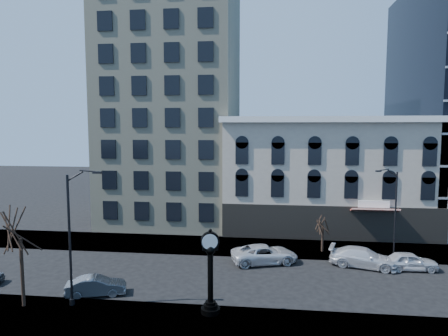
# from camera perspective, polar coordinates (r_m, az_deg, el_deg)

# --- Properties ---
(ground) EXTENTS (160.00, 160.00, 0.00)m
(ground) POSITION_cam_1_polar(r_m,az_deg,el_deg) (31.88, -4.58, -15.17)
(ground) COLOR black
(ground) RESTS_ON ground
(sidewalk_far) EXTENTS (160.00, 6.00, 0.12)m
(sidewalk_far) POSITION_cam_1_polar(r_m,az_deg,el_deg) (39.32, -2.25, -10.95)
(sidewalk_far) COLOR #99958B
(sidewalk_far) RESTS_ON ground
(sidewalk_near) EXTENTS (160.00, 6.00, 0.12)m
(sidewalk_near) POSITION_cam_1_polar(r_m,az_deg,el_deg) (24.75, -8.50, -21.56)
(sidewalk_near) COLOR #99958B
(sidewalk_near) RESTS_ON ground
(cream_tower) EXTENTS (15.90, 15.40, 42.50)m
(cream_tower) POSITION_cam_1_polar(r_m,az_deg,el_deg) (50.15, -7.47, 14.87)
(cream_tower) COLOR #BFB999
(cream_tower) RESTS_ON ground
(victorian_row) EXTENTS (22.60, 11.19, 12.50)m
(victorian_row) POSITION_cam_1_polar(r_m,az_deg,el_deg) (45.78, 14.34, -1.13)
(victorian_row) COLOR #BEB09D
(victorian_row) RESTS_ON ground
(street_clock) EXTENTS (1.19, 1.19, 5.26)m
(street_clock) POSITION_cam_1_polar(r_m,az_deg,el_deg) (25.03, -1.96, -15.06)
(street_clock) COLOR black
(street_clock) RESTS_ON sidewalk_near
(street_lamp_near) EXTENTS (2.30, 0.42, 8.87)m
(street_lamp_near) POSITION_cam_1_polar(r_m,az_deg,el_deg) (26.48, -20.09, -4.54)
(street_lamp_near) COLOR black
(street_lamp_near) RESTS_ON sidewalk_near
(street_lamp_far) EXTENTS (1.94, 1.00, 7.96)m
(street_lamp_far) POSITION_cam_1_polar(r_m,az_deg,el_deg) (36.75, 22.72, -2.89)
(street_lamp_far) COLOR black
(street_lamp_far) RESTS_ON sidewalk_far
(bare_tree_near) EXTENTS (4.11, 4.11, 7.06)m
(bare_tree_near) POSITION_cam_1_polar(r_m,az_deg,el_deg) (28.10, -27.18, -7.07)
(bare_tree_near) COLOR #312218
(bare_tree_near) RESTS_ON sidewalk_near
(bare_tree_far) EXTENTS (2.25, 2.25, 3.86)m
(bare_tree_far) POSITION_cam_1_polar(r_m,az_deg,el_deg) (37.54, 13.94, -7.25)
(bare_tree_far) COLOR #312218
(bare_tree_far) RESTS_ON sidewalk_far
(car_near_b) EXTENTS (4.19, 2.54, 1.30)m
(car_near_b) POSITION_cam_1_polar(r_m,az_deg,el_deg) (29.64, -17.80, -15.76)
(car_near_b) COLOR #595B60
(car_near_b) RESTS_ON ground
(car_far_a) EXTENTS (6.09, 4.10, 1.55)m
(car_far_a) POSITION_cam_1_polar(r_m,az_deg,el_deg) (34.55, 5.81, -12.13)
(car_far_a) COLOR silver
(car_far_a) RESTS_ON ground
(car_far_b) EXTENTS (5.77, 3.55, 1.56)m
(car_far_b) POSITION_cam_1_polar(r_m,az_deg,el_deg) (35.40, 19.28, -11.98)
(car_far_b) COLOR silver
(car_far_b) RESTS_ON ground
(car_far_c) EXTENTS (4.31, 1.93, 1.44)m
(car_far_c) POSITION_cam_1_polar(r_m,az_deg,el_deg) (36.08, 25.01, -11.97)
(car_far_c) COLOR silver
(car_far_c) RESTS_ON ground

